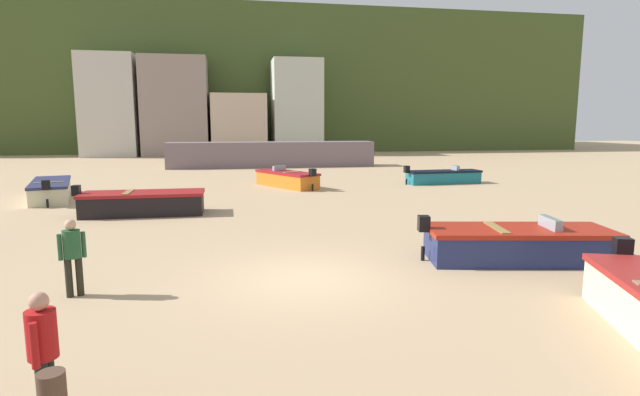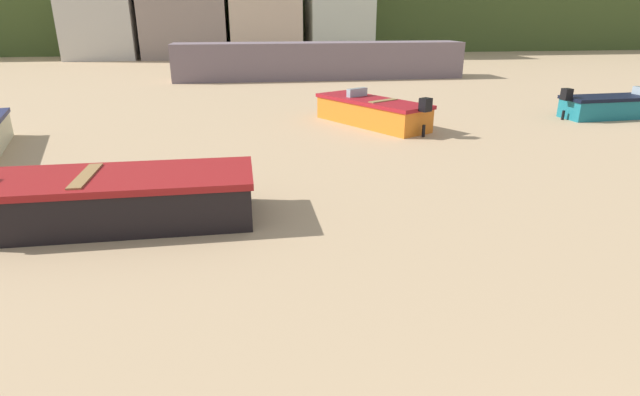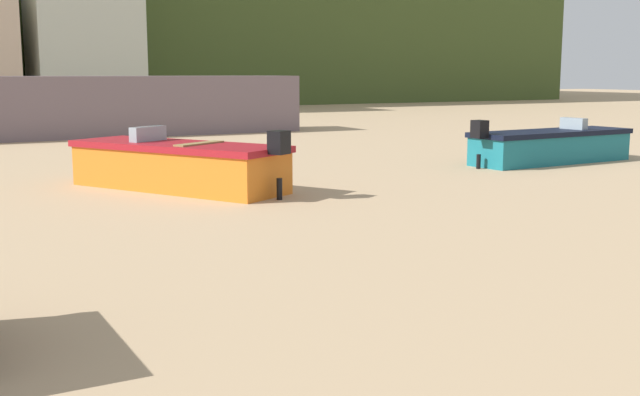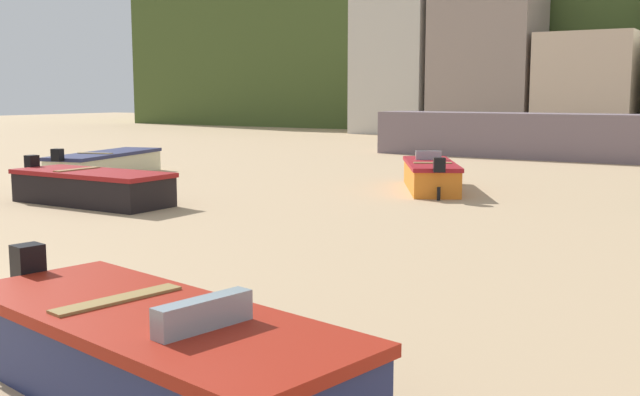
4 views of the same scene
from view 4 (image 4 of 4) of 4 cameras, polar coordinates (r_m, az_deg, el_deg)
The scene contains 8 objects.
harbor_pier at distance 35.77m, azimuth 17.31°, elevation 4.47°, with size 16.75×2.40×2.06m, color slate.
townhouse_left at distance 57.77m, azimuth 6.35°, elevation 10.32°, with size 5.70×6.96×10.86m, color beige.
townhouse_centre_left at distance 54.38m, azimuth 12.53°, elevation 10.26°, with size 6.98×5.27×10.71m, color gray.
townhouse_centre at distance 53.08m, azimuth 19.77°, elevation 7.94°, with size 6.08×6.58×6.81m, color beige.
boat_orange_3 at distance 23.40m, azimuth 8.36°, elevation 1.70°, with size 3.38×4.51×1.19m.
boat_black_4 at distance 21.12m, azimuth -16.87°, elevation 0.79°, with size 4.89×1.77×1.21m.
boat_navy_7 at distance 7.64m, azimuth -12.60°, elevation -11.39°, with size 5.05×2.58×1.18m.
boat_cream_9 at distance 28.18m, azimuth -15.90°, elevation 2.49°, with size 2.90×5.61×1.17m.
Camera 4 is at (10.79, -4.57, 2.94)m, focal length 42.31 mm.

